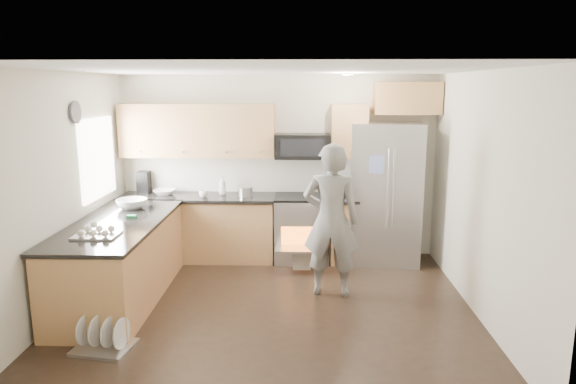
{
  "coord_description": "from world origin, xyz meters",
  "views": [
    {
      "loc": [
        0.36,
        -5.34,
        2.43
      ],
      "look_at": [
        0.19,
        0.5,
        1.23
      ],
      "focal_mm": 32.0,
      "sensor_mm": 36.0,
      "label": 1
    }
  ],
  "objects_px": {
    "person": "(331,220)",
    "dish_rack": "(104,340)",
    "stove_range": "(302,214)",
    "refrigerator": "(385,193)"
  },
  "relations": [
    {
      "from": "stove_range",
      "to": "person",
      "type": "distance_m",
      "value": 1.3
    },
    {
      "from": "person",
      "to": "dish_rack",
      "type": "height_order",
      "value": "person"
    },
    {
      "from": "person",
      "to": "dish_rack",
      "type": "xyz_separation_m",
      "value": [
        -2.2,
        -1.39,
        -0.82
      ]
    },
    {
      "from": "refrigerator",
      "to": "dish_rack",
      "type": "bearing_deg",
      "value": -132.31
    },
    {
      "from": "dish_rack",
      "to": "refrigerator",
      "type": "bearing_deg",
      "value": 41.1
    },
    {
      "from": "refrigerator",
      "to": "dish_rack",
      "type": "relative_size",
      "value": 3.34
    },
    {
      "from": "refrigerator",
      "to": "dish_rack",
      "type": "height_order",
      "value": "refrigerator"
    },
    {
      "from": "refrigerator",
      "to": "person",
      "type": "height_order",
      "value": "refrigerator"
    },
    {
      "from": "stove_range",
      "to": "dish_rack",
      "type": "height_order",
      "value": "stove_range"
    },
    {
      "from": "stove_range",
      "to": "dish_rack",
      "type": "distance_m",
      "value": 3.27
    }
  ]
}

